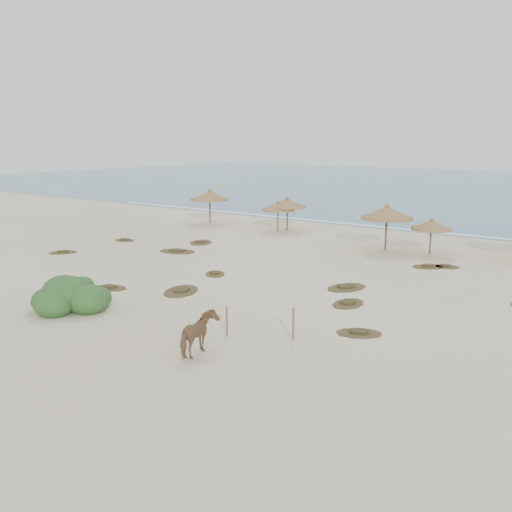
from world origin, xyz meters
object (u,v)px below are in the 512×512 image
object	(u,v)px
palapa_0	(210,196)
palapa_1	(287,204)
horse	(199,334)
bush	(69,296)

from	to	relation	value
palapa_0	palapa_1	world-z (taller)	palapa_0
horse	bush	bearing A→B (deg)	-17.98
palapa_1	horse	world-z (taller)	palapa_1
palapa_0	bush	bearing A→B (deg)	-62.10
palapa_0	horse	xyz separation A→B (m)	(20.81, -24.21, -1.68)
bush	horse	bearing A→B (deg)	-4.34
palapa_0	palapa_1	xyz separation A→B (m)	(7.82, 0.71, -0.23)
horse	bush	world-z (taller)	horse
palapa_0	bush	distance (m)	26.74
horse	palapa_1	bearing A→B (deg)	-76.10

